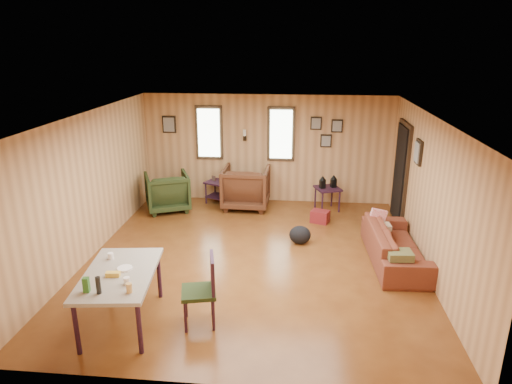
{
  "coord_description": "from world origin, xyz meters",
  "views": [
    {
      "loc": [
        0.72,
        -6.91,
        3.48
      ],
      "look_at": [
        0.0,
        0.4,
        1.05
      ],
      "focal_mm": 32.0,
      "sensor_mm": 36.0,
      "label": 1
    }
  ],
  "objects_px": {
    "recliner_brown": "(246,185)",
    "recliner_green": "(167,190)",
    "end_table": "(218,188)",
    "side_table": "(328,186)",
    "dining_table": "(119,278)",
    "sofa": "(396,239)"
  },
  "relations": [
    {
      "from": "recliner_green",
      "to": "end_table",
      "type": "bearing_deg",
      "value": -174.75
    },
    {
      "from": "dining_table",
      "to": "side_table",
      "type": "bearing_deg",
      "value": 51.08
    },
    {
      "from": "recliner_green",
      "to": "sofa",
      "type": "bearing_deg",
      "value": 132.12
    },
    {
      "from": "recliner_brown",
      "to": "end_table",
      "type": "bearing_deg",
      "value": -17.02
    },
    {
      "from": "recliner_brown",
      "to": "recliner_green",
      "type": "height_order",
      "value": "recliner_brown"
    },
    {
      "from": "end_table",
      "to": "dining_table",
      "type": "xyz_separation_m",
      "value": [
        -0.4,
        -4.71,
        0.32
      ]
    },
    {
      "from": "end_table",
      "to": "dining_table",
      "type": "bearing_deg",
      "value": -94.88
    },
    {
      "from": "recliner_green",
      "to": "dining_table",
      "type": "xyz_separation_m",
      "value": [
        0.6,
        -4.16,
        0.21
      ]
    },
    {
      "from": "sofa",
      "to": "recliner_brown",
      "type": "relative_size",
      "value": 2.0
    },
    {
      "from": "recliner_green",
      "to": "end_table",
      "type": "height_order",
      "value": "recliner_green"
    },
    {
      "from": "recliner_brown",
      "to": "end_table",
      "type": "xyz_separation_m",
      "value": [
        -0.67,
        0.22,
        -0.15
      ]
    },
    {
      "from": "recliner_green",
      "to": "end_table",
      "type": "relative_size",
      "value": 1.43
    },
    {
      "from": "sofa",
      "to": "end_table",
      "type": "bearing_deg",
      "value": 51.01
    },
    {
      "from": "end_table",
      "to": "side_table",
      "type": "height_order",
      "value": "side_table"
    },
    {
      "from": "sofa",
      "to": "side_table",
      "type": "bearing_deg",
      "value": 20.84
    },
    {
      "from": "side_table",
      "to": "sofa",
      "type": "bearing_deg",
      "value": -66.98
    },
    {
      "from": "recliner_brown",
      "to": "side_table",
      "type": "height_order",
      "value": "recliner_brown"
    },
    {
      "from": "dining_table",
      "to": "recliner_green",
      "type": "bearing_deg",
      "value": 91.49
    },
    {
      "from": "recliner_brown",
      "to": "recliner_green",
      "type": "distance_m",
      "value": 1.7
    },
    {
      "from": "sofa",
      "to": "end_table",
      "type": "distance_m",
      "value": 4.28
    },
    {
      "from": "recliner_green",
      "to": "dining_table",
      "type": "relative_size",
      "value": 0.59
    },
    {
      "from": "sofa",
      "to": "recliner_green",
      "type": "distance_m",
      "value": 4.86
    }
  ]
}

